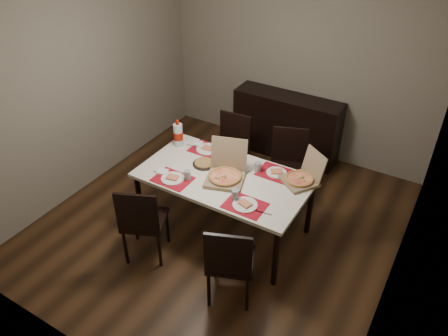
% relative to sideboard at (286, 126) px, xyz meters
% --- Properties ---
extents(ground, '(3.80, 4.00, 0.02)m').
position_rel_sideboard_xyz_m(ground, '(0.00, -1.78, -0.46)').
color(ground, '#412714').
rests_on(ground, ground).
extents(room_walls, '(3.84, 4.02, 2.62)m').
position_rel_sideboard_xyz_m(room_walls, '(0.00, -1.35, 1.28)').
color(room_walls, gray).
rests_on(room_walls, ground).
extents(sideboard, '(1.50, 0.40, 0.90)m').
position_rel_sideboard_xyz_m(sideboard, '(0.00, 0.00, 0.00)').
color(sideboard, black).
rests_on(sideboard, ground).
extents(dining_table, '(1.80, 1.00, 0.75)m').
position_rel_sideboard_xyz_m(dining_table, '(0.09, -1.85, 0.23)').
color(dining_table, '#F0E4C9').
rests_on(dining_table, ground).
extents(chair_near_left, '(0.56, 0.56, 0.93)m').
position_rel_sideboard_xyz_m(chair_near_left, '(-0.40, -2.65, 0.06)').
color(chair_near_left, black).
rests_on(chair_near_left, ground).
extents(chair_near_right, '(0.55, 0.55, 0.93)m').
position_rel_sideboard_xyz_m(chair_near_right, '(0.64, -2.67, 0.06)').
color(chair_near_right, black).
rests_on(chair_near_right, ground).
extents(chair_far_left, '(0.45, 0.45, 0.93)m').
position_rel_sideboard_xyz_m(chair_far_left, '(-0.33, -0.97, 0.06)').
color(chair_far_left, black).
rests_on(chair_far_left, ground).
extents(chair_far_right, '(0.54, 0.54, 0.93)m').
position_rel_sideboard_xyz_m(chair_far_right, '(0.44, -0.94, 0.06)').
color(chair_far_right, black).
rests_on(chair_far_right, ground).
extents(setting_near_left, '(0.47, 0.30, 0.11)m').
position_rel_sideboard_xyz_m(setting_near_left, '(-0.33, -2.16, 0.32)').
color(setting_near_left, '#B10B1B').
rests_on(setting_near_left, dining_table).
extents(setting_near_right, '(0.49, 0.30, 0.11)m').
position_rel_sideboard_xyz_m(setting_near_right, '(0.48, -2.16, 0.32)').
color(setting_near_right, '#B10B1B').
rests_on(setting_near_right, dining_table).
extents(setting_far_left, '(0.48, 0.30, 0.11)m').
position_rel_sideboard_xyz_m(setting_far_left, '(-0.32, -1.51, 0.32)').
color(setting_far_left, '#B10B1B').
rests_on(setting_far_left, dining_table).
extents(setting_far_right, '(0.48, 0.30, 0.11)m').
position_rel_sideboard_xyz_m(setting_far_right, '(0.49, -1.54, 0.32)').
color(setting_far_right, '#B10B1B').
rests_on(setting_far_right, dining_table).
extents(napkin_loose, '(0.15, 0.15, 0.02)m').
position_rel_sideboard_xyz_m(napkin_loose, '(0.04, -1.85, 0.31)').
color(napkin_loose, white).
rests_on(napkin_loose, dining_table).
extents(pizza_box_center, '(0.50, 0.53, 0.39)m').
position_rel_sideboard_xyz_m(pizza_box_center, '(0.13, -1.88, 0.36)').
color(pizza_box_center, '#876E4E').
rests_on(pizza_box_center, dining_table).
extents(pizza_box_right, '(0.47, 0.48, 0.33)m').
position_rel_sideboard_xyz_m(pizza_box_right, '(0.83, -1.52, 0.35)').
color(pizza_box_right, '#876E4E').
rests_on(pizza_box_right, dining_table).
extents(faina_plate, '(0.26, 0.26, 0.03)m').
position_rel_sideboard_xyz_m(faina_plate, '(-0.21, -1.78, 0.31)').
color(faina_plate, black).
rests_on(faina_plate, dining_table).
extents(dip_bowl, '(0.12, 0.12, 0.03)m').
position_rel_sideboard_xyz_m(dip_bowl, '(0.23, -1.65, 0.31)').
color(dip_bowl, white).
rests_on(dip_bowl, dining_table).
extents(soda_bottle, '(0.11, 0.11, 0.33)m').
position_rel_sideboard_xyz_m(soda_bottle, '(-0.69, -1.59, 0.44)').
color(soda_bottle, silver).
rests_on(soda_bottle, dining_table).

